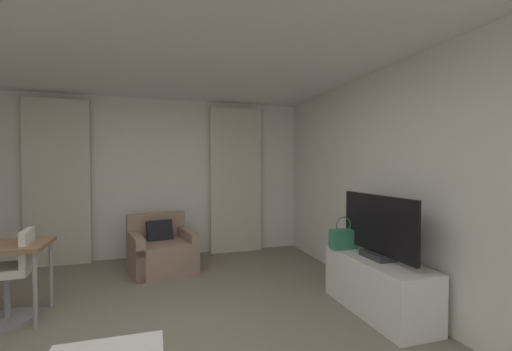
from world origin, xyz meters
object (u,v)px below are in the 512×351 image
at_px(desk_chair, 12,281).
at_px(handbag_primary, 343,238).
at_px(armchair, 161,251).
at_px(tv_console, 377,285).
at_px(tv_flatscreen, 378,228).

xyz_separation_m(desk_chair, handbag_primary, (3.39, -0.41, 0.28)).
bearing_deg(armchair, tv_console, -44.88).
distance_m(armchair, handbag_primary, 2.59).
relative_size(desk_chair, handbag_primary, 2.39).
height_order(armchair, handbag_primary, handbag_primary).
xyz_separation_m(armchair, tv_flatscreen, (2.09, -2.08, 0.59)).
distance_m(desk_chair, handbag_primary, 3.42).
xyz_separation_m(tv_console, tv_flatscreen, (0.00, 0.01, 0.59)).
distance_m(armchair, desk_chair, 1.86).
height_order(armchair, desk_chair, desk_chair).
relative_size(tv_flatscreen, handbag_primary, 3.01).
bearing_deg(handbag_primary, tv_flatscreen, -75.40).
xyz_separation_m(armchair, handbag_primary, (1.98, -1.63, 0.40)).
bearing_deg(desk_chair, tv_console, -13.94).
height_order(armchair, tv_console, armchair).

